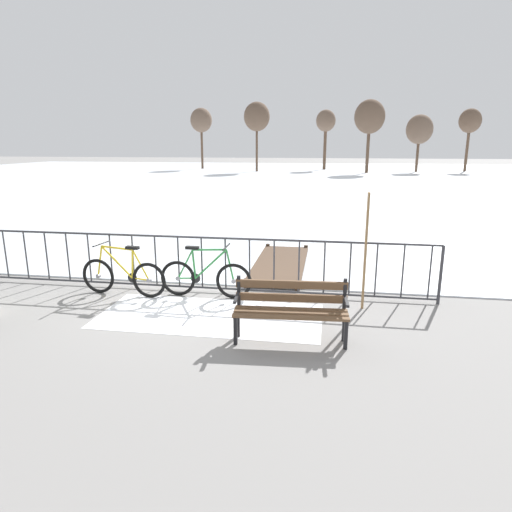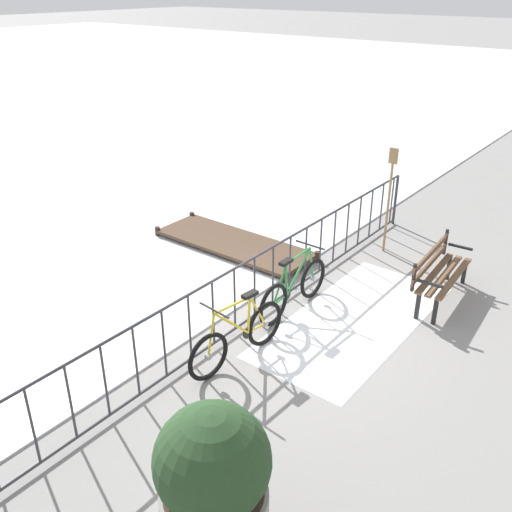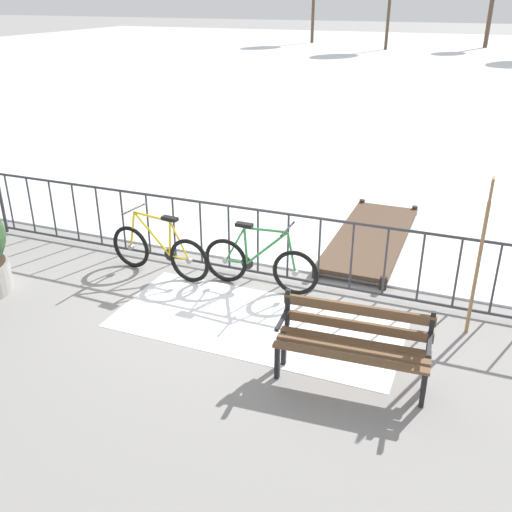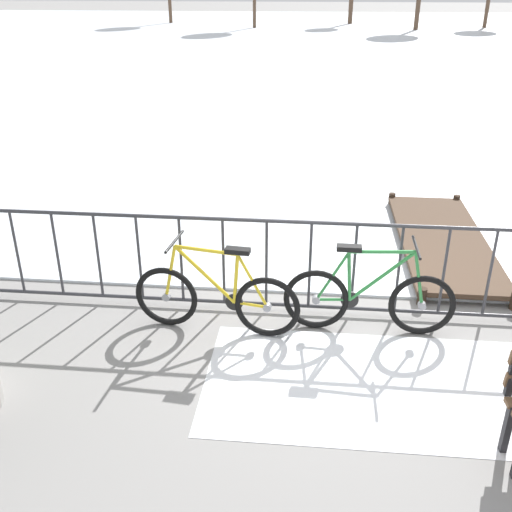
{
  "view_description": "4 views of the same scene",
  "coord_description": "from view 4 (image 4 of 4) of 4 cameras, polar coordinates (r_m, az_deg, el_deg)",
  "views": [
    {
      "loc": [
        2.53,
        -7.86,
        2.74
      ],
      "look_at": [
        1.36,
        -0.61,
        0.89
      ],
      "focal_mm": 31.49,
      "sensor_mm": 36.0,
      "label": 1
    },
    {
      "loc": [
        -5.91,
        -4.44,
        4.6
      ],
      "look_at": [
        0.16,
        0.28,
        0.84
      ],
      "focal_mm": 39.6,
      "sensor_mm": 36.0,
      "label": 2
    },
    {
      "loc": [
        3.01,
        -7.0,
        3.82
      ],
      "look_at": [
        0.38,
        -0.46,
        0.56
      ],
      "focal_mm": 40.28,
      "sensor_mm": 36.0,
      "label": 3
    },
    {
      "loc": [
        -0.23,
        -5.52,
        3.3
      ],
      "look_at": [
        -0.82,
        0.3,
        0.51
      ],
      "focal_mm": 41.42,
      "sensor_mm": 36.0,
      "label": 4
    }
  ],
  "objects": [
    {
      "name": "wooden_dock",
      "position": [
        8.23,
        17.54,
        1.53
      ],
      "size": [
        1.1,
        3.22,
        0.2
      ],
      "color": "#4C3828",
      "rests_on": "ground"
    },
    {
      "name": "bicycle_near_railing",
      "position": [
        5.94,
        -3.86,
        -4.13
      ],
      "size": [
        1.71,
        0.52,
        0.97
      ],
      "color": "black",
      "rests_on": "ground"
    },
    {
      "name": "snow_patch",
      "position": [
        5.51,
        14.52,
        -12.16
      ],
      "size": [
        3.63,
        1.63,
        0.01
      ],
      "primitive_type": "cube",
      "color": "white",
      "rests_on": "ground"
    },
    {
      "name": "ground_plane",
      "position": [
        6.44,
        7.06,
        -5.53
      ],
      "size": [
        160.0,
        160.0,
        0.0
      ],
      "primitive_type": "plane",
      "color": "gray"
    },
    {
      "name": "frozen_pond",
      "position": [
        34.08,
        6.52,
        19.87
      ],
      "size": [
        80.0,
        56.0,
        0.03
      ],
      "primitive_type": "cube",
      "color": "silver",
      "rests_on": "ground"
    },
    {
      "name": "railing_fence",
      "position": [
        6.17,
        7.34,
        -1.07
      ],
      "size": [
        9.06,
        0.06,
        1.07
      ],
      "color": "#38383D",
      "rests_on": "ground"
    },
    {
      "name": "bicycle_second",
      "position": [
        6.02,
        10.8,
        -4.1
      ],
      "size": [
        1.71,
        0.52,
        0.97
      ],
      "color": "black",
      "rests_on": "ground"
    }
  ]
}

